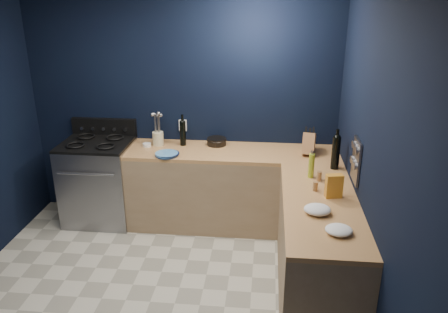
# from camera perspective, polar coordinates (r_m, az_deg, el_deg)

# --- Properties ---
(floor) EXTENTS (3.50, 3.50, 0.02)m
(floor) POSITION_cam_1_polar(r_m,az_deg,el_deg) (4.16, -9.42, -17.95)
(floor) COLOR beige
(floor) RESTS_ON ground
(wall_back) EXTENTS (3.50, 0.02, 2.60)m
(wall_back) POSITION_cam_1_polar(r_m,az_deg,el_deg) (5.12, -5.32, 6.42)
(wall_back) COLOR black
(wall_back) RESTS_ON ground
(wall_right) EXTENTS (0.02, 3.50, 2.60)m
(wall_right) POSITION_cam_1_polar(r_m,az_deg,el_deg) (3.45, 18.69, -2.03)
(wall_right) COLOR black
(wall_right) RESTS_ON ground
(cab_back) EXTENTS (2.30, 0.63, 0.86)m
(cab_back) POSITION_cam_1_polar(r_m,az_deg,el_deg) (5.03, 1.06, -4.30)
(cab_back) COLOR #977A5B
(cab_back) RESTS_ON floor
(top_back) EXTENTS (2.30, 0.63, 0.04)m
(top_back) POSITION_cam_1_polar(r_m,az_deg,el_deg) (4.86, 1.10, 0.50)
(top_back) COLOR brown
(top_back) RESTS_ON cab_back
(cab_right) EXTENTS (0.63, 1.67, 0.86)m
(cab_right) POSITION_cam_1_polar(r_m,az_deg,el_deg) (4.04, 11.81, -11.71)
(cab_right) COLOR #977A5B
(cab_right) RESTS_ON floor
(top_right) EXTENTS (0.63, 1.67, 0.04)m
(top_right) POSITION_cam_1_polar(r_m,az_deg,el_deg) (3.82, 12.31, -6.01)
(top_right) COLOR brown
(top_right) RESTS_ON cab_right
(gas_range) EXTENTS (0.76, 0.66, 0.92)m
(gas_range) POSITION_cam_1_polar(r_m,az_deg,el_deg) (5.34, -15.57, -3.22)
(gas_range) COLOR gray
(gas_range) RESTS_ON floor
(oven_door) EXTENTS (0.59, 0.02, 0.42)m
(oven_door) POSITION_cam_1_polar(r_m,az_deg,el_deg) (5.08, -16.79, -4.77)
(oven_door) COLOR black
(oven_door) RESTS_ON gas_range
(cooktop) EXTENTS (0.76, 0.66, 0.03)m
(cooktop) POSITION_cam_1_polar(r_m,az_deg,el_deg) (5.17, -16.08, 1.59)
(cooktop) COLOR black
(cooktop) RESTS_ON gas_range
(backguard) EXTENTS (0.76, 0.06, 0.20)m
(backguard) POSITION_cam_1_polar(r_m,az_deg,el_deg) (5.40, -15.06, 3.70)
(backguard) COLOR black
(backguard) RESTS_ON gas_range
(spice_panel) EXTENTS (0.02, 0.28, 0.38)m
(spice_panel) POSITION_cam_1_polar(r_m,az_deg,el_deg) (3.98, 16.54, -0.52)
(spice_panel) COLOR gray
(spice_panel) RESTS_ON wall_right
(wall_outlet) EXTENTS (0.09, 0.02, 0.13)m
(wall_outlet) POSITION_cam_1_polar(r_m,az_deg,el_deg) (5.15, -5.29, 3.99)
(wall_outlet) COLOR white
(wall_outlet) RESTS_ON wall_back
(plate_stack) EXTENTS (0.27, 0.27, 0.03)m
(plate_stack) POSITION_cam_1_polar(r_m,az_deg,el_deg) (4.75, -7.34, 0.29)
(plate_stack) COLOR #346EB0
(plate_stack) RESTS_ON top_back
(ramekin) EXTENTS (0.11, 0.11, 0.04)m
(ramekin) POSITION_cam_1_polar(r_m,az_deg,el_deg) (5.05, -9.82, 1.48)
(ramekin) COLOR white
(ramekin) RESTS_ON top_back
(utensil_crock) EXTENTS (0.16, 0.16, 0.15)m
(utensil_crock) POSITION_cam_1_polar(r_m,az_deg,el_deg) (5.06, -8.43, 2.29)
(utensil_crock) COLOR beige
(utensil_crock) RESTS_ON top_back
(wine_bottle_back) EXTENTS (0.08, 0.08, 0.28)m
(wine_bottle_back) POSITION_cam_1_polar(r_m,az_deg,el_deg) (5.00, -5.28, 2.95)
(wine_bottle_back) COLOR black
(wine_bottle_back) RESTS_ON top_back
(lemon_basket) EXTENTS (0.27, 0.27, 0.08)m
(lemon_basket) POSITION_cam_1_polar(r_m,az_deg,el_deg) (5.02, -0.94, 1.93)
(lemon_basket) COLOR black
(lemon_basket) RESTS_ON top_back
(knife_block) EXTENTS (0.17, 0.29, 0.28)m
(knife_block) POSITION_cam_1_polar(r_m,az_deg,el_deg) (4.82, 10.80, 1.64)
(knife_block) COLOR #8F613A
(knife_block) RESTS_ON top_back
(wine_bottle_right) EXTENTS (0.10, 0.10, 0.32)m
(wine_bottle_right) POSITION_cam_1_polar(r_m,az_deg,el_deg) (4.46, 14.08, 0.44)
(wine_bottle_right) COLOR black
(wine_bottle_right) RESTS_ON top_right
(oil_bottle) EXTENTS (0.07, 0.07, 0.23)m
(oil_bottle) POSITION_cam_1_polar(r_m,az_deg,el_deg) (4.22, 11.10, -1.16)
(oil_bottle) COLOR #96A924
(oil_bottle) RESTS_ON top_right
(spice_jar_near) EXTENTS (0.04, 0.04, 0.09)m
(spice_jar_near) POSITION_cam_1_polar(r_m,az_deg,el_deg) (4.19, 12.07, -2.49)
(spice_jar_near) COLOR olive
(spice_jar_near) RESTS_ON top_right
(spice_jar_far) EXTENTS (0.04, 0.04, 0.08)m
(spice_jar_far) POSITION_cam_1_polar(r_m,az_deg,el_deg) (3.99, 11.61, -3.75)
(spice_jar_far) COLOR olive
(spice_jar_far) RESTS_ON top_right
(crouton_bag) EXTENTS (0.15, 0.09, 0.21)m
(crouton_bag) POSITION_cam_1_polar(r_m,az_deg,el_deg) (3.88, 13.87, -3.69)
(crouton_bag) COLOR red
(crouton_bag) RESTS_ON top_right
(towel_front) EXTENTS (0.23, 0.20, 0.07)m
(towel_front) POSITION_cam_1_polar(r_m,az_deg,el_deg) (3.61, 11.85, -6.65)
(towel_front) COLOR white
(towel_front) RESTS_ON top_right
(towel_end) EXTENTS (0.21, 0.19, 0.06)m
(towel_end) POSITION_cam_1_polar(r_m,az_deg,el_deg) (3.38, 14.47, -9.08)
(towel_end) COLOR white
(towel_end) RESTS_ON top_right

